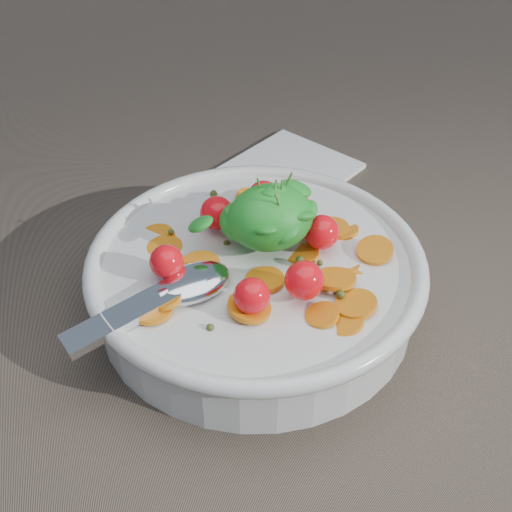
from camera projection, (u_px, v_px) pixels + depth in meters
name	position (u px, v px, depth m)	size (l,w,h in m)	color
ground	(267.00, 295.00, 0.61)	(6.00, 6.00, 0.00)	#6D5D4E
bowl	(256.00, 276.00, 0.58)	(0.32, 0.30, 0.13)	silver
napkin	(286.00, 172.00, 0.77)	(0.15, 0.13, 0.01)	white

